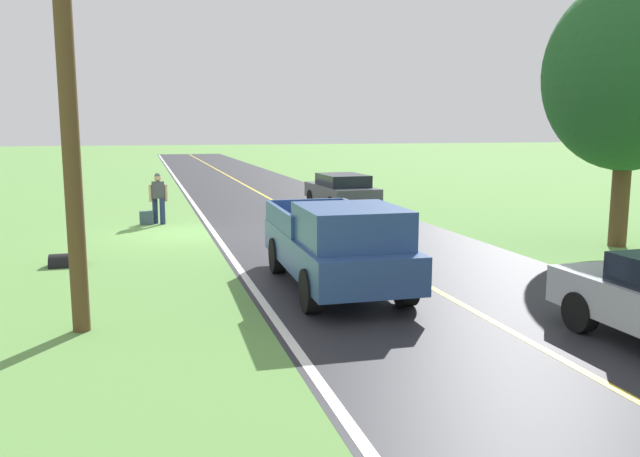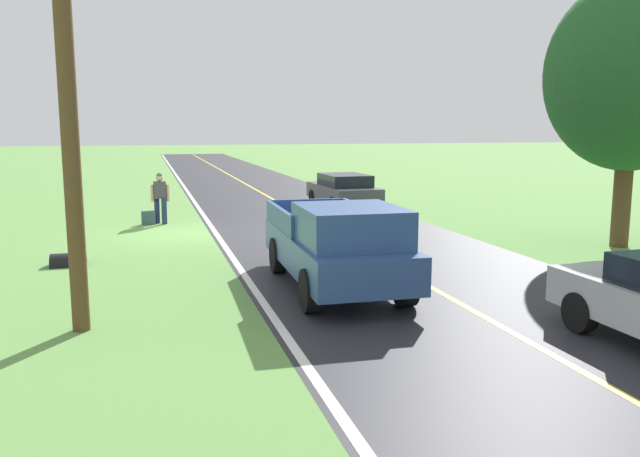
% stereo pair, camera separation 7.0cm
% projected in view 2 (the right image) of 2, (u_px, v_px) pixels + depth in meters
% --- Properties ---
extents(ground_plane, '(200.00, 200.00, 0.00)m').
position_uv_depth(ground_plane, '(190.00, 233.00, 20.08)').
color(ground_plane, '#609347').
extents(road_surface, '(7.50, 120.00, 0.00)m').
position_uv_depth(road_surface, '(323.00, 227.00, 21.22)').
color(road_surface, '#28282D').
rests_on(road_surface, ground).
extents(lane_edge_line, '(0.16, 117.60, 0.00)m').
position_uv_depth(lane_edge_line, '(215.00, 232.00, 20.29)').
color(lane_edge_line, silver).
rests_on(lane_edge_line, ground).
extents(lane_centre_line, '(0.14, 117.60, 0.00)m').
position_uv_depth(lane_centre_line, '(323.00, 227.00, 21.22)').
color(lane_centre_line, gold).
rests_on(lane_centre_line, ground).
extents(hitchhiker_walking, '(0.62, 0.51, 1.75)m').
position_uv_depth(hitchhiker_walking, '(160.00, 195.00, 21.91)').
color(hitchhiker_walking, navy).
rests_on(hitchhiker_walking, ground).
extents(suitcase_carried, '(0.47, 0.23, 0.46)m').
position_uv_depth(suitcase_carried, '(148.00, 218.00, 21.81)').
color(suitcase_carried, '#384C56').
rests_on(suitcase_carried, ground).
extents(pickup_truck_passing, '(2.20, 5.45, 1.82)m').
position_uv_depth(pickup_truck_passing, '(338.00, 243.00, 12.93)').
color(pickup_truck_passing, '#2D4C84').
rests_on(pickup_truck_passing, ground).
extents(tree_far_side_near, '(4.52, 4.52, 7.30)m').
position_uv_depth(tree_far_side_near, '(631.00, 75.00, 17.13)').
color(tree_far_side_near, brown).
rests_on(tree_far_side_near, ground).
extents(sedan_near_oncoming, '(2.03, 4.45, 1.41)m').
position_uv_depth(sedan_near_oncoming, '(343.00, 190.00, 26.00)').
color(sedan_near_oncoming, '#4C5156').
rests_on(sedan_near_oncoming, ground).
extents(utility_pole_roadside, '(0.28, 0.28, 8.92)m').
position_uv_depth(utility_pole_roadside, '(65.00, 50.00, 9.80)').
color(utility_pole_roadside, brown).
rests_on(utility_pole_roadside, ground).
extents(drainage_culvert, '(0.80, 0.60, 0.60)m').
position_uv_depth(drainage_culvert, '(69.00, 265.00, 15.39)').
color(drainage_culvert, black).
rests_on(drainage_culvert, ground).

